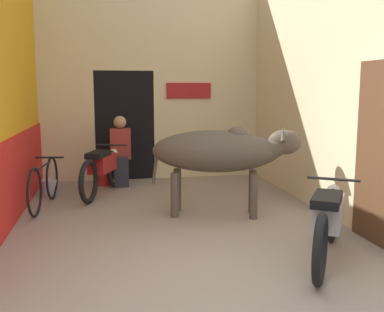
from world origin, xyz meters
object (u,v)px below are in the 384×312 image
Objects in this scene: cow at (221,152)px; bucket at (49,187)px; motorcycle_near at (328,219)px; shopkeeper_seated at (121,149)px; bicycle at (44,184)px; motorcycle_far at (103,168)px; plastic_stool at (103,172)px.

bucket is (-2.54, 1.73, -0.77)m from cow.
motorcycle_near is 1.31× the size of shopkeeper_seated.
bucket is (-3.19, 3.61, -0.32)m from motorcycle_near.
bucket is at bearing 91.93° from bicycle.
bucket is at bearing 131.51° from motorcycle_near.
bicycle is at bearing -131.62° from shopkeeper_seated.
motorcycle_near is at bearing -56.58° from motorcycle_far.
motorcycle_far reaches higher than plastic_stool.
cow is 1.24× the size of bicycle.
bicycle is 1.83m from shopkeeper_seated.
motorcycle_far reaches higher than bicycle.
plastic_stool is at bearing 118.43° from motorcycle_near.
motorcycle_near is 4.21m from bicycle.
cow is at bearing -19.75° from bicycle.
bicycle is 0.86m from bucket.
cow is at bearing -34.24° from bucket.
shopkeeper_seated is 0.57m from plastic_stool.
plastic_stool is (-1.64, 2.36, -0.67)m from cow.
shopkeeper_seated is 4.96× the size of bucket.
bicycle is 1.33× the size of shopkeeper_seated.
cow is at bearing 109.20° from motorcycle_near.
plastic_stool is at bearing 89.45° from motorcycle_far.
cow reaches higher than motorcycle_near.
motorcycle_near is 4.18m from motorcycle_far.
plastic_stool is at bearing 161.46° from shopkeeper_seated.
cow is 3.17m from bucket.
shopkeeper_seated is (-1.32, 2.25, -0.21)m from cow.
motorcycle_far is 0.76m from shopkeeper_seated.
bicycle is at bearing -120.97° from plastic_stool.
bicycle is 1.70m from plastic_stool.
shopkeeper_seated is at bearing 115.51° from motorcycle_near.
plastic_stool is at bearing 124.82° from cow.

